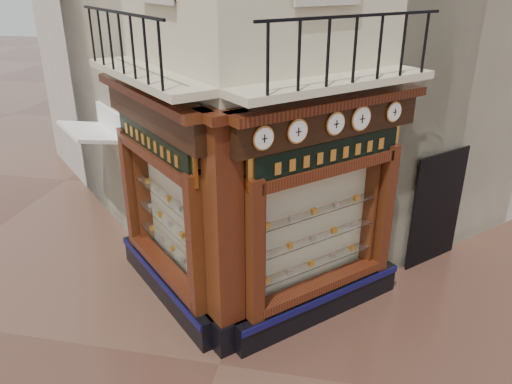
% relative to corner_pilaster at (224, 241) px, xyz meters
% --- Properties ---
extents(ground, '(80.00, 80.00, 0.00)m').
position_rel_corner_pilaster_xyz_m(ground, '(0.00, -0.50, -1.95)').
color(ground, '#4F3025').
rests_on(ground, ground).
extents(shopfront_left, '(2.86, 2.86, 3.98)m').
position_rel_corner_pilaster_xyz_m(shopfront_left, '(-1.41, 1.07, 0.03)').
color(shopfront_left, black).
rests_on(shopfront_left, ground).
extents(shopfront_right, '(2.86, 2.86, 3.98)m').
position_rel_corner_pilaster_xyz_m(shopfront_right, '(1.41, 1.07, 0.03)').
color(shopfront_right, black).
rests_on(shopfront_right, ground).
extents(corner_pilaster, '(0.85, 0.85, 3.98)m').
position_rel_corner_pilaster_xyz_m(corner_pilaster, '(0.00, 0.00, 0.00)').
color(corner_pilaster, black).
rests_on(corner_pilaster, ground).
extents(balcony, '(5.94, 2.97, 1.03)m').
position_rel_corner_pilaster_xyz_m(balcony, '(0.00, 0.99, 2.27)').
color(balcony, beige).
rests_on(balcony, ground).
extents(clock_a, '(0.28, 0.28, 0.35)m').
position_rel_corner_pilaster_xyz_m(clock_a, '(0.59, -0.01, 1.67)').
color(clock_a, '#BD833F').
rests_on(clock_a, ground).
extents(clock_b, '(0.29, 0.29, 0.37)m').
position_rel_corner_pilaster_xyz_m(clock_b, '(1.01, 0.40, 1.67)').
color(clock_b, '#BD833F').
rests_on(clock_b, ground).
extents(clock_c, '(0.29, 0.29, 0.36)m').
position_rel_corner_pilaster_xyz_m(clock_c, '(1.51, 0.91, 1.67)').
color(clock_c, '#BD833F').
rests_on(clock_c, ground).
extents(clock_d, '(0.32, 0.32, 0.40)m').
position_rel_corner_pilaster_xyz_m(clock_d, '(1.88, 1.28, 1.67)').
color(clock_d, '#BD833F').
rests_on(clock_d, ground).
extents(clock_e, '(0.28, 0.28, 0.34)m').
position_rel_corner_pilaster_xyz_m(clock_e, '(2.39, 1.79, 1.67)').
color(clock_e, '#BD833F').
rests_on(clock_e, ground).
extents(awning, '(1.93, 1.93, 0.28)m').
position_rel_corner_pilaster_xyz_m(awning, '(-3.74, 3.04, -1.95)').
color(awning, white).
rests_on(awning, ground).
extents(signboard_left, '(2.20, 2.20, 0.59)m').
position_rel_corner_pilaster_xyz_m(signboard_left, '(-1.46, 1.01, 1.15)').
color(signboard_left, '#F1AE46').
rests_on(signboard_left, ground).
extents(signboard_right, '(2.19, 2.19, 0.59)m').
position_rel_corner_pilaster_xyz_m(signboard_right, '(1.46, 1.01, 1.15)').
color(signboard_right, '#F1AE46').
rests_on(signboard_right, ground).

